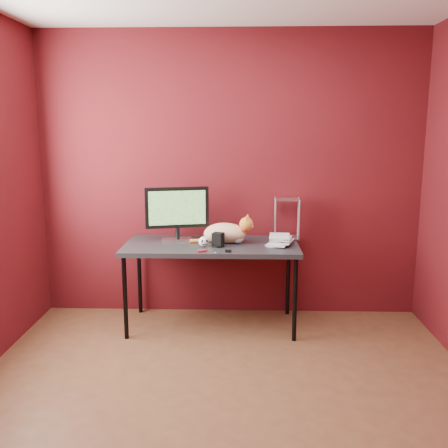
{
  "coord_description": "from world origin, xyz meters",
  "views": [
    {
      "loc": [
        0.09,
        -2.82,
        1.76
      ],
      "look_at": [
        -0.03,
        1.15,
        0.97
      ],
      "focal_mm": 40.0,
      "sensor_mm": 36.0,
      "label": 1
    }
  ],
  "objects_px": {
    "desk": "(211,249)",
    "book_stack": "(272,190)",
    "speaker": "(218,240)",
    "monitor": "(177,211)",
    "cat": "(226,233)",
    "skull_mug": "(204,242)"
  },
  "relations": [
    {
      "from": "desk",
      "to": "book_stack",
      "type": "distance_m",
      "value": 0.73
    },
    {
      "from": "monitor",
      "to": "cat",
      "type": "distance_m",
      "value": 0.47
    },
    {
      "from": "cat",
      "to": "skull_mug",
      "type": "distance_m",
      "value": 0.24
    },
    {
      "from": "book_stack",
      "to": "speaker",
      "type": "bearing_deg",
      "value": -165.74
    },
    {
      "from": "skull_mug",
      "to": "speaker",
      "type": "relative_size",
      "value": 0.76
    },
    {
      "from": "desk",
      "to": "skull_mug",
      "type": "height_order",
      "value": "skull_mug"
    },
    {
      "from": "skull_mug",
      "to": "monitor",
      "type": "bearing_deg",
      "value": 126.36
    },
    {
      "from": "monitor",
      "to": "book_stack",
      "type": "distance_m",
      "value": 0.84
    },
    {
      "from": "desk",
      "to": "skull_mug",
      "type": "distance_m",
      "value": 0.15
    },
    {
      "from": "desk",
      "to": "book_stack",
      "type": "height_order",
      "value": "book_stack"
    },
    {
      "from": "monitor",
      "to": "speaker",
      "type": "distance_m",
      "value": 0.46
    },
    {
      "from": "monitor",
      "to": "book_stack",
      "type": "bearing_deg",
      "value": -18.7
    },
    {
      "from": "desk",
      "to": "speaker",
      "type": "xyz_separation_m",
      "value": [
        0.06,
        -0.1,
        0.11
      ]
    },
    {
      "from": "speaker",
      "to": "monitor",
      "type": "bearing_deg",
      "value": 174.92
    },
    {
      "from": "desk",
      "to": "book_stack",
      "type": "relative_size",
      "value": 1.61
    },
    {
      "from": "cat",
      "to": "book_stack",
      "type": "xyz_separation_m",
      "value": [
        0.39,
        -0.04,
        0.38
      ]
    },
    {
      "from": "book_stack",
      "to": "monitor",
      "type": "bearing_deg",
      "value": 174.75
    },
    {
      "from": "cat",
      "to": "skull_mug",
      "type": "relative_size",
      "value": 6.0
    },
    {
      "from": "desk",
      "to": "skull_mug",
      "type": "relative_size",
      "value": 16.28
    },
    {
      "from": "speaker",
      "to": "book_stack",
      "type": "bearing_deg",
      "value": 36.48
    },
    {
      "from": "desk",
      "to": "book_stack",
      "type": "bearing_deg",
      "value": 1.36
    },
    {
      "from": "skull_mug",
      "to": "cat",
      "type": "bearing_deg",
      "value": 24.73
    }
  ]
}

